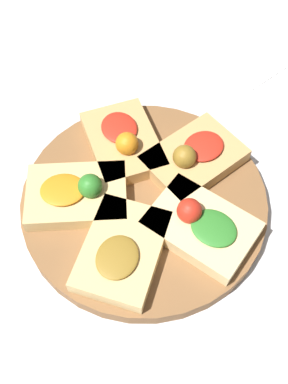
{
  "coord_description": "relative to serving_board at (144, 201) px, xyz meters",
  "views": [
    {
      "loc": [
        -0.17,
        0.32,
        0.6
      ],
      "look_at": [
        0.0,
        0.0,
        0.04
      ],
      "focal_mm": 42.0,
      "sensor_mm": 36.0,
      "label": 1
    }
  ],
  "objects": [
    {
      "name": "focaccia_slice_4",
      "position": [
        0.08,
        0.05,
        0.03
      ],
      "size": [
        0.18,
        0.17,
        0.05
      ],
      "color": "#DBB775",
      "rests_on": "serving_board"
    },
    {
      "name": "napkin_stack",
      "position": [
        -0.03,
        -0.38,
        -0.01
      ],
      "size": [
        0.14,
        0.13,
        0.0
      ],
      "primitive_type": "cube",
      "rotation": [
        0.0,
        0.0,
        -0.39
      ],
      "color": "white",
      "rests_on": "ground_plane"
    },
    {
      "name": "focaccia_slice_2",
      "position": [
        -0.04,
        -0.09,
        0.03
      ],
      "size": [
        0.15,
        0.18,
        0.05
      ],
      "color": "tan",
      "rests_on": "serving_board"
    },
    {
      "name": "focaccia_slice_1",
      "position": [
        -0.1,
        0.01,
        0.03
      ],
      "size": [
        0.16,
        0.12,
        0.05
      ],
      "color": "#E5C689",
      "rests_on": "serving_board"
    },
    {
      "name": "ground_plane",
      "position": [
        0.0,
        0.0,
        -0.01
      ],
      "size": [
        3.0,
        3.0,
        0.0
      ],
      "primitive_type": "plane",
      "color": "silver"
    },
    {
      "name": "focaccia_slice_3",
      "position": [
        0.07,
        -0.07,
        0.03
      ],
      "size": [
        0.18,
        0.18,
        0.05
      ],
      "color": "tan",
      "rests_on": "serving_board"
    },
    {
      "name": "focaccia_slice_0",
      "position": [
        -0.02,
        0.1,
        0.03
      ],
      "size": [
        0.13,
        0.16,
        0.03
      ],
      "color": "#DBB775",
      "rests_on": "serving_board"
    },
    {
      "name": "serving_board",
      "position": [
        0.0,
        0.0,
        0.0
      ],
      "size": [
        0.37,
        0.37,
        0.03
      ],
      "primitive_type": "cylinder",
      "color": "brown",
      "rests_on": "ground_plane"
    }
  ]
}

